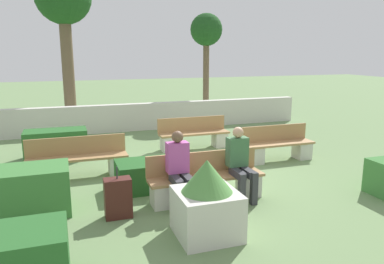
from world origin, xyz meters
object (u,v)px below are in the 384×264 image
bench_front (206,181)px  planter_corner_left (207,201)px  bench_right_side (194,137)px  suitcase (118,198)px  tree_center_left (206,34)px  bench_left_side (78,162)px  bench_back (278,147)px  person_seated_man (240,160)px  tree_leftmost (64,2)px  person_seated_woman (180,166)px

bench_front → planter_corner_left: planter_corner_left is taller
bench_right_side → bench_front: bearing=-107.9°
suitcase → tree_center_left: bearing=60.5°
bench_left_side → planter_corner_left: size_ratio=1.82×
bench_back → person_seated_man: 2.83m
bench_back → suitcase: bearing=-163.1°
bench_left_side → planter_corner_left: planter_corner_left is taller
bench_front → bench_right_side: size_ratio=1.08×
bench_right_side → tree_leftmost: tree_leftmost is taller
bench_front → tree_leftmost: 9.43m
bench_right_side → bench_left_side: bearing=-156.4°
bench_left_side → person_seated_woman: size_ratio=1.59×
bench_left_side → tree_center_left: size_ratio=0.51×
bench_right_side → person_seated_man: size_ratio=1.50×
bench_front → planter_corner_left: (-0.49, -1.29, 0.19)m
bench_front → tree_center_left: (3.12, 8.16, 3.02)m
bench_front → person_seated_woman: (-0.55, -0.14, 0.39)m
bench_back → person_seated_man: bearing=-144.7°
bench_right_side → person_seated_man: bearing=-98.4°
bench_front → tree_center_left: size_ratio=0.52×
suitcase → person_seated_man: bearing=2.5°
person_seated_woman → planter_corner_left: 1.17m
bench_left_side → bench_right_side: size_ratio=1.06×
bench_right_side → bench_back: size_ratio=1.10×
bench_left_side → person_seated_man: 3.58m
person_seated_man → suitcase: size_ratio=1.54×
bench_left_side → person_seated_man: bearing=-27.2°
suitcase → person_seated_woman: bearing=5.1°
bench_right_side → tree_leftmost: size_ratio=0.36×
bench_left_side → bench_right_side: 3.55m
bench_front → bench_back: same height
bench_left_side → suitcase: size_ratio=2.45×
tree_leftmost → tree_center_left: (5.28, -0.10, -0.98)m
person_seated_woman → bench_front: bearing=14.7°
person_seated_man → bench_left_side: bearing=141.4°
planter_corner_left → tree_leftmost: tree_leftmost is taller
bench_right_side → person_seated_woman: person_seated_woman is taller
tree_center_left → bench_front: bearing=-110.9°
planter_corner_left → tree_center_left: tree_center_left is taller
bench_back → person_seated_man: size_ratio=1.36×
tree_center_left → suitcase: bearing=-119.5°
bench_front → planter_corner_left: size_ratio=1.85×
bench_front → person_seated_man: 0.73m
suitcase → tree_center_left: 10.12m
person_seated_woman → bench_left_side: bearing=126.3°
bench_left_side → bench_back: (4.80, -0.27, -0.01)m
person_seated_woman → suitcase: bearing=-174.9°
bench_front → bench_right_side: same height
planter_corner_left → tree_leftmost: (-1.67, 9.56, 3.81)m
bench_front → tree_leftmost: bearing=104.6°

